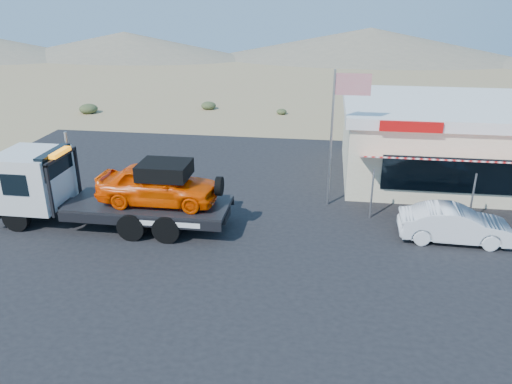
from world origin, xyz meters
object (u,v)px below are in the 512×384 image
white_sedan (455,224)px  tow_truck (107,187)px  flagpole (338,123)px  jerky_store (446,140)px

white_sedan → tow_truck: bearing=93.7°
white_sedan → flagpole: bearing=59.8°
tow_truck → jerky_store: (14.65, 7.83, 0.32)m
tow_truck → white_sedan: size_ratio=2.23×
tow_truck → flagpole: 9.90m
white_sedan → jerky_store: (0.97, 7.33, 1.28)m
white_sedan → flagpole: (-4.60, 2.86, 3.06)m
jerky_store → flagpole: 7.36m
tow_truck → flagpole: size_ratio=1.54×
tow_truck → flagpole: bearing=20.3°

